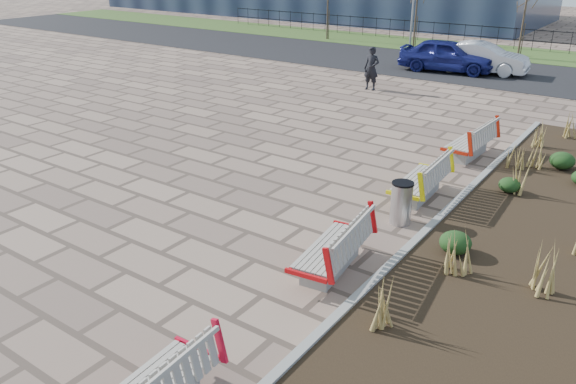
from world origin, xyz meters
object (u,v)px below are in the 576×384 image
Objects in this scene: bench_b at (331,245)px; car_silver at (482,58)px; litter_bin at (401,203)px; bench_c at (419,178)px; car_blue at (447,55)px; pedestrian at (371,68)px; bench_d at (469,140)px.

car_silver is (-3.44, 19.32, 0.22)m from bench_b.
car_silver is (-3.67, 16.82, 0.26)m from litter_bin.
bench_c is 15.47m from car_blue.
litter_bin is at bearing -83.64° from bench_c.
bench_b is at bearing -172.97° from car_blue.
car_silver is at bearing 62.24° from pedestrian.
bench_b is 1.19× the size of pedestrian.
car_silver is (2.66, 6.05, -0.16)m from pedestrian.
bench_b is 19.63m from car_silver.
pedestrian is at bearing 120.44° from litter_bin.
car_blue is (-4.88, 11.17, 0.28)m from bench_d.
bench_d is 1.19× the size of pedestrian.
pedestrian reaches higher than car_silver.
litter_bin is at bearing -172.71° from car_silver.
car_blue is (-5.12, 16.17, 0.32)m from litter_bin.
bench_d is at bearing 92.67° from litter_bin.
bench_d is at bearing 87.52° from bench_c.
bench_c is 1.19× the size of pedestrian.
bench_d is 0.49× the size of car_silver.
pedestrian reaches higher than bench_d.
bench_d is at bearing -164.02° from car_blue.
car_blue reaches higher than car_silver.
bench_d is 8.41m from pedestrian.
bench_b is 0.49× the size of car_silver.
bench_b is 0.47× the size of car_blue.
car_silver is (-3.44, 15.32, 0.22)m from bench_c.
bench_b is 1.00× the size of bench_c.
bench_d is 12.32m from car_silver.
litter_bin is (0.23, 2.50, -0.04)m from bench_b.
bench_c is at bearing 82.83° from bench_b.
bench_c is 0.49× the size of car_silver.
bench_c is 1.00× the size of bench_d.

